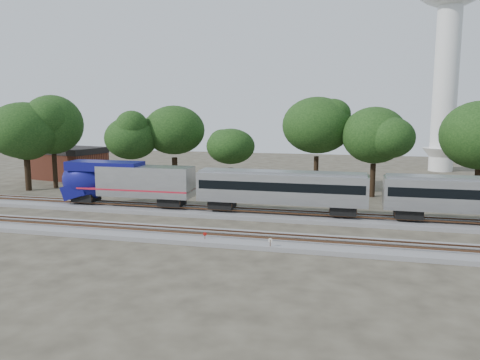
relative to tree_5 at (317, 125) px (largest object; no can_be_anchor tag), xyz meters
The scene contains 14 objects.
ground 26.39m from the tree_5, 112.12° to the right, with size 160.00×160.00×0.00m, color #383328.
track_far 21.32m from the tree_5, 118.86° to the right, with size 160.00×5.00×0.73m.
track_near 29.86m from the tree_5, 109.08° to the right, with size 160.00×5.00×0.73m.
switch_stand_red 30.48m from the tree_5, 104.34° to the right, with size 0.31×0.12×0.99m.
switch_stand_white 30.49m from the tree_5, 92.56° to the right, with size 0.35×0.07×1.11m.
switch_lever 30.30m from the tree_5, 98.17° to the right, with size 0.50×0.30×0.30m, color #512D19.
brick_building 42.20m from the tree_5, behind, with size 12.32×9.84×5.27m.
tree_0 41.23m from the tree_5, 168.00° to the right, with size 8.74×8.74×12.32m.
tree_1 38.32m from the tree_5, behind, with size 9.50×9.50×13.39m.
tree_2 26.24m from the tree_5, 168.76° to the right, with size 7.64×7.64×10.77m.
tree_3 20.42m from the tree_5, behind, with size 8.74×8.74×12.32m.
tree_4 12.36m from the tree_5, 162.86° to the right, with size 6.61×6.61×9.32m.
tree_5 is the anchor object (origin of this frame).
tree_6 7.96m from the tree_5, 14.16° to the right, with size 8.34×8.34×11.75m.
Camera 1 is at (14.41, -42.99, 11.54)m, focal length 35.00 mm.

